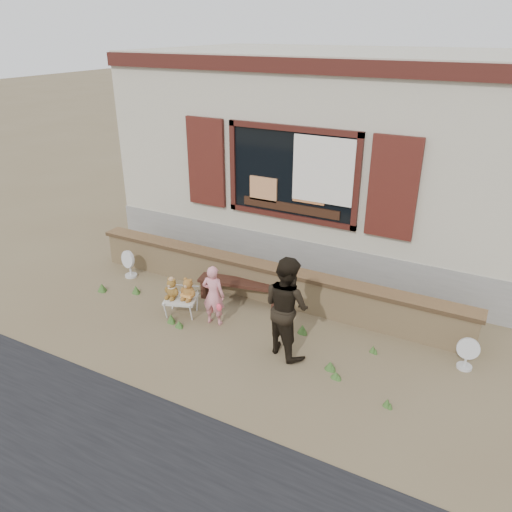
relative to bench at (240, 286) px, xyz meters
The scene contains 12 objects.
ground 0.86m from the bench, 62.31° to the right, with size 80.00×80.00×0.00m, color brown.
shopfront 4.16m from the bench, 84.25° to the left, with size 8.04×5.13×4.00m.
brick_wall 0.47m from the bench, 36.27° to the left, with size 7.10×0.36×0.67m.
bench is the anchor object (origin of this frame).
folding_chair 1.08m from the bench, 126.24° to the right, with size 0.64×0.60×0.32m.
teddy_bear_left 1.22m from the bench, 130.01° to the right, with size 0.27×0.23×0.36m, color brown, non-canonical shape.
teddy_bear_right 1.00m from the bench, 121.56° to the right, with size 0.28×0.25×0.39m, color brown, non-canonical shape.
child 0.88m from the bench, 90.80° to the right, with size 0.38×0.25×1.03m, color pink.
adult 1.76m from the bench, 36.92° to the right, with size 0.75×0.59×1.55m, color black.
fan_left 2.35m from the bench, behind, with size 0.35×0.23×0.55m.
fan_right 3.78m from the bench, ahead, with size 0.32×0.21×0.51m.
grass_tufts 0.95m from the bench, 81.29° to the right, with size 5.57×1.18×0.15m.
Camera 1 is at (3.48, -5.97, 4.44)m, focal length 35.00 mm.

